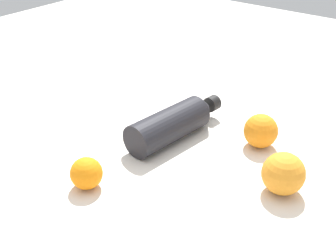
{
  "coord_description": "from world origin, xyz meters",
  "views": [
    {
      "loc": [
        0.53,
        -0.7,
        0.54
      ],
      "look_at": [
        -0.01,
        -0.01,
        0.04
      ],
      "focal_mm": 47.46,
      "sensor_mm": 36.0,
      "label": 1
    }
  ],
  "objects_px": {
    "water_bottle": "(176,122)",
    "orange_1": "(261,131)",
    "orange_2": "(283,174)",
    "orange_0": "(86,173)"
  },
  "relations": [
    {
      "from": "orange_2",
      "to": "orange_0",
      "type": "bearing_deg",
      "value": -144.55
    },
    {
      "from": "water_bottle",
      "to": "orange_2",
      "type": "height_order",
      "value": "orange_2"
    },
    {
      "from": "orange_0",
      "to": "water_bottle",
      "type": "bearing_deg",
      "value": 85.06
    },
    {
      "from": "orange_2",
      "to": "orange_1",
      "type": "bearing_deg",
      "value": 131.87
    },
    {
      "from": "water_bottle",
      "to": "orange_0",
      "type": "relative_size",
      "value": 4.35
    },
    {
      "from": "water_bottle",
      "to": "orange_2",
      "type": "distance_m",
      "value": 0.29
    },
    {
      "from": "orange_1",
      "to": "orange_2",
      "type": "xyz_separation_m",
      "value": [
        0.11,
        -0.12,
        0.0
      ]
    },
    {
      "from": "water_bottle",
      "to": "orange_1",
      "type": "xyz_separation_m",
      "value": [
        0.17,
        0.09,
        -0.0
      ]
    },
    {
      "from": "orange_1",
      "to": "orange_2",
      "type": "distance_m",
      "value": 0.17
    },
    {
      "from": "orange_1",
      "to": "orange_2",
      "type": "height_order",
      "value": "orange_2"
    }
  ]
}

